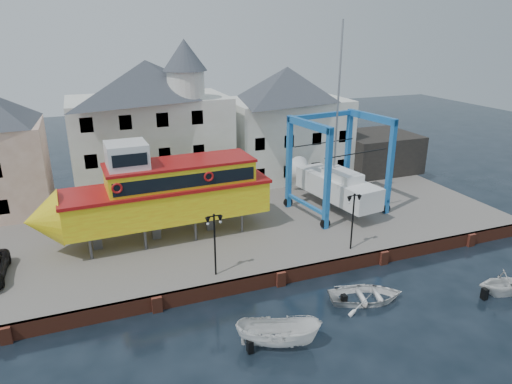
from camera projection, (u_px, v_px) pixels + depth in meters
name	position (u px, v px, depth m)	size (l,w,h in m)	color
ground	(280.00, 285.00, 29.83)	(140.00, 140.00, 0.00)	black
hardstanding	(229.00, 217.00, 39.30)	(44.00, 22.00, 1.00)	#67635B
quay_wall	(280.00, 278.00, 29.75)	(44.00, 0.47, 1.00)	brown
building_white_main	(152.00, 126.00, 41.81)	(14.00, 8.30, 14.00)	silver
building_white_right	(286.00, 122.00, 47.29)	(12.00, 8.00, 11.20)	silver
shed_dark	(376.00, 152.00, 50.15)	(8.00, 7.00, 4.00)	black
lamp_post_left	(214.00, 229.00, 28.10)	(1.12, 0.32, 4.20)	black
lamp_post_right	(354.00, 207.00, 31.49)	(1.12, 0.32, 4.20)	black
tour_boat	(154.00, 194.00, 33.01)	(17.32, 4.71, 7.48)	#59595E
travel_lift	(331.00, 178.00, 39.42)	(7.97, 10.53, 15.50)	#2069AD
motorboat_a	(278.00, 345.00, 24.18)	(1.70, 4.52, 1.75)	white
motorboat_b	(366.00, 300.00, 28.17)	(3.29, 4.60, 0.95)	white
motorboat_c	(503.00, 294.00, 28.82)	(2.98, 3.46, 1.82)	white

